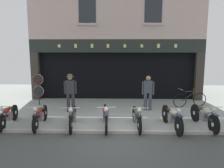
# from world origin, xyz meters

# --- Properties ---
(ground) EXTENTS (21.43, 22.00, 0.18)m
(ground) POSITION_xyz_m (0.00, -0.98, -0.04)
(ground) COLOR gray
(shop_facade) EXTENTS (9.73, 4.42, 6.44)m
(shop_facade) POSITION_xyz_m (0.00, 7.00, 1.73)
(shop_facade) COLOR black
(shop_facade) RESTS_ON ground
(motorcycle_far_left) EXTENTS (0.62, 1.94, 0.91)m
(motorcycle_far_left) POSITION_xyz_m (-3.98, 0.72, 0.42)
(motorcycle_far_left) COLOR black
(motorcycle_far_left) RESTS_ON ground
(motorcycle_left) EXTENTS (0.62, 1.96, 0.90)m
(motorcycle_left) POSITION_xyz_m (-2.78, 0.70, 0.41)
(motorcycle_left) COLOR black
(motorcycle_left) RESTS_ON ground
(motorcycle_center_left) EXTENTS (0.62, 1.94, 0.90)m
(motorcycle_center_left) POSITION_xyz_m (-1.56, 0.63, 0.41)
(motorcycle_center_left) COLOR black
(motorcycle_center_left) RESTS_ON ground
(motorcycle_center) EXTENTS (0.62, 2.10, 0.93)m
(motorcycle_center) POSITION_xyz_m (-0.36, 0.67, 0.43)
(motorcycle_center) COLOR black
(motorcycle_center) RESTS_ON ground
(motorcycle_center_right) EXTENTS (0.62, 1.91, 0.90)m
(motorcycle_center_right) POSITION_xyz_m (0.77, 0.65, 0.41)
(motorcycle_center_right) COLOR black
(motorcycle_center_right) RESTS_ON ground
(motorcycle_right) EXTENTS (0.62, 2.09, 0.93)m
(motorcycle_right) POSITION_xyz_m (2.01, 0.57, 0.44)
(motorcycle_right) COLOR black
(motorcycle_right) RESTS_ON ground
(motorcycle_far_right) EXTENTS (0.62, 2.04, 0.93)m
(motorcycle_far_right) POSITION_xyz_m (3.21, 0.74, 0.44)
(motorcycle_far_right) COLOR black
(motorcycle_far_right) RESTS_ON ground
(salesman_left) EXTENTS (0.56, 0.34, 1.71)m
(salesman_left) POSITION_xyz_m (-2.05, 2.66, 0.95)
(salesman_left) COLOR #2D2D33
(salesman_left) RESTS_ON ground
(shopkeeper_center) EXTENTS (0.56, 0.27, 1.60)m
(shopkeeper_center) POSITION_xyz_m (1.46, 3.00, 0.89)
(shopkeeper_center) COLOR #3D424C
(shopkeeper_center) RESTS_ON ground
(tyre_sign_pole) EXTENTS (0.53, 0.06, 1.71)m
(tyre_sign_pole) POSITION_xyz_m (-3.91, 3.83, 0.98)
(tyre_sign_pole) COLOR #232328
(tyre_sign_pole) RESTS_ON ground
(advert_board_near) EXTENTS (0.76, 0.03, 0.91)m
(advert_board_near) POSITION_xyz_m (1.21, 5.40, 1.63)
(advert_board_near) COLOR beige
(advert_board_far) EXTENTS (0.70, 0.03, 1.01)m
(advert_board_far) POSITION_xyz_m (2.42, 5.40, 1.58)
(advert_board_far) COLOR silver
(leaning_bicycle) EXTENTS (1.71, 0.58, 0.93)m
(leaning_bicycle) POSITION_xyz_m (3.61, 3.66, 0.37)
(leaning_bicycle) COLOR black
(leaning_bicycle) RESTS_ON ground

